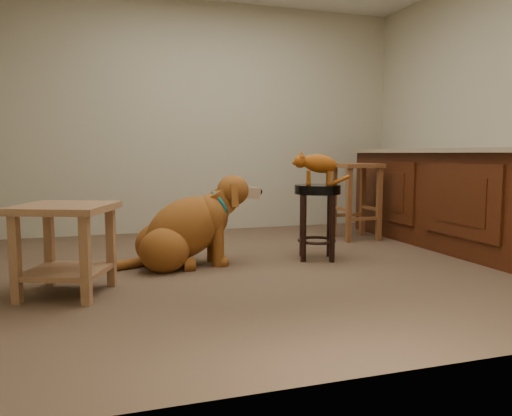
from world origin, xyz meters
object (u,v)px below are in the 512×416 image
object	(u,v)px
wood_stool	(356,200)
tabby_kitten	(316,165)
padded_stool	(317,207)
golden_retriever	(186,230)
side_table	(65,236)

from	to	relation	value
wood_stool	tabby_kitten	bearing A→B (deg)	-136.07
padded_stool	tabby_kitten	world-z (taller)	tabby_kitten
padded_stool	golden_retriever	size ratio (longest dim) A/B	0.52
padded_stool	wood_stool	xyz separation A→B (m)	(0.81, 0.79, -0.04)
padded_stool	golden_retriever	world-z (taller)	golden_retriever
golden_retriever	tabby_kitten	world-z (taller)	tabby_kitten
padded_stool	tabby_kitten	xyz separation A→B (m)	(-0.01, 0.01, 0.35)
padded_stool	side_table	xyz separation A→B (m)	(-1.96, -0.50, -0.07)
wood_stool	side_table	world-z (taller)	wood_stool
side_table	golden_retriever	world-z (taller)	golden_retriever
golden_retriever	tabby_kitten	xyz separation A→B (m)	(1.09, -0.07, 0.51)
padded_stool	tabby_kitten	distance (m)	0.35
padded_stool	golden_retriever	xyz separation A→B (m)	(-1.10, 0.08, -0.16)
golden_retriever	tabby_kitten	distance (m)	1.21
wood_stool	side_table	xyz separation A→B (m)	(-2.77, -1.29, -0.03)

